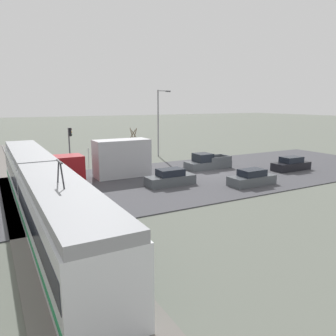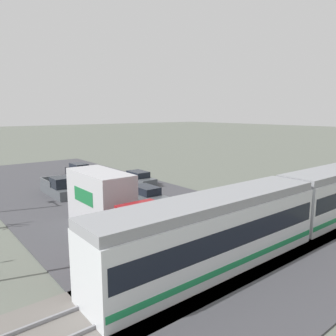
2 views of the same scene
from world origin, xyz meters
name	(u,v)px [view 2 (image 2 of 2)]	position (x,y,z in m)	size (l,w,h in m)	color
ground_plane	(93,194)	(0.00, 0.00, 0.00)	(320.00, 320.00, 0.00)	#60665B
road_surface	(93,194)	(0.00, 0.00, 0.04)	(16.80, 46.00, 0.08)	#424247
rail_bed	(237,256)	(0.00, 17.12, 0.05)	(73.23, 4.40, 0.22)	slate
light_rail_tram	(291,207)	(-5.05, 17.12, 1.80)	(27.15, 2.79, 4.67)	silver
box_truck	(110,205)	(3.38, 9.63, 1.78)	(2.43, 9.19, 3.68)	maroon
pickup_truck	(60,188)	(2.48, -1.38, 0.74)	(1.99, 5.24, 1.75)	#4C5156
sedan_car_0	(79,171)	(-2.61, -8.92, 0.69)	(1.73, 4.45, 1.48)	black
sedan_car_1	(146,196)	(-2.01, 5.87, 0.68)	(1.72, 4.46, 1.46)	#4C5156
sedan_car_2	(138,179)	(-5.48, -0.56, 0.66)	(1.78, 4.37, 1.41)	#4C5156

